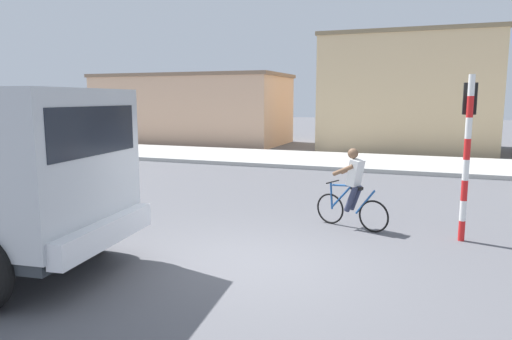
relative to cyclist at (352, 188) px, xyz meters
The scene contains 6 objects.
ground_plane 3.23m from the cyclist, 113.39° to the right, with size 120.00×120.00×0.00m, color #56565B.
sidewalk_far 10.33m from the cyclist, 96.88° to the left, with size 80.00×5.00×0.16m, color #ADADA8.
cyclist is the anchor object (origin of this frame).
traffic_light_pole 2.48m from the cyclist, ahead, with size 0.24×0.43×3.20m.
building_corner_left 20.49m from the cyclist, 127.42° to the left, with size 11.58×5.72×4.20m.
building_mid_block 17.30m from the cyclist, 89.22° to the left, with size 8.78×6.86×6.06m.
Camera 1 is at (2.72, -7.00, 2.76)m, focal length 32.82 mm.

